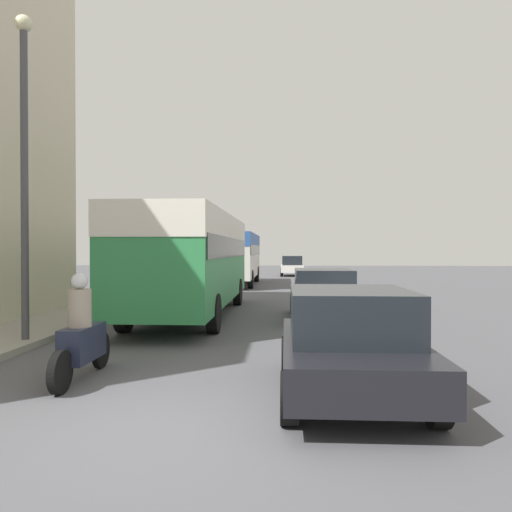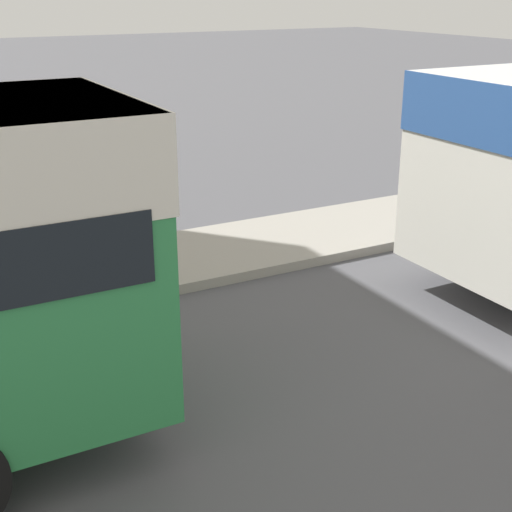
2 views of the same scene
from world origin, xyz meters
The scene contains 9 objects.
ground_plane centered at (0.00, 0.00, 0.00)m, with size 120.00×120.00×0.00m, color #515156.
bus_lead centered at (-1.64, 9.86, 2.06)m, with size 2.56×10.38×3.18m.
bus_following centered at (-1.67, 23.90, 1.97)m, with size 2.50×9.29×3.03m.
motorcycle_behind_lead centered at (-1.97, 2.07, 0.68)m, with size 0.39×2.24×1.73m.
car_crossing centered at (2.44, 9.33, 0.78)m, with size 1.97×4.24×1.51m.
car_far_curb centered at (1.87, 34.29, 0.82)m, with size 1.86×3.89×1.60m.
car_distant centered at (2.20, 1.43, 0.79)m, with size 1.96×3.87×1.53m.
pedestrian_near_curb centered at (-5.15, 12.97, 1.07)m, with size 0.39×0.39×1.80m.
lamp_post centered at (-4.35, 4.78, 4.24)m, with size 0.36×0.36×7.01m.
Camera 1 is at (1.28, -5.71, 2.10)m, focal length 35.00 mm.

